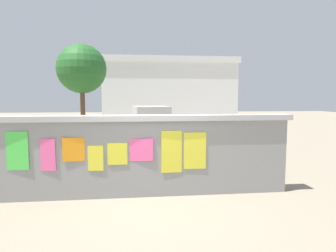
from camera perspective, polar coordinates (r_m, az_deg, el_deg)
name	(u,v)px	position (r m, az deg, el deg)	size (l,w,h in m)	color
ground	(141,141)	(14.41, -5.36, -3.04)	(60.00, 60.00, 0.00)	gray
poster_wall	(148,154)	(6.37, -3.98, -5.65)	(6.45, 0.42, 1.78)	gray
auto_rickshaw_truck	(124,133)	(10.50, -8.73, -1.33)	(3.75, 1.92, 1.85)	black
motorcycle	(199,154)	(8.73, 6.15, -5.61)	(1.89, 0.62, 0.87)	black
bicycle_near	(48,169)	(7.97, -22.71, -7.83)	(1.70, 0.44, 0.95)	black
person_walking	(226,132)	(10.00, 11.35, -1.23)	(0.48, 0.48, 1.62)	#BF6626
person_bystander	(255,143)	(7.83, 16.87, -3.23)	(0.46, 0.46, 1.62)	yellow
tree_roadside	(82,69)	(17.90, -16.72, 10.72)	(2.88, 2.88, 5.29)	brown
building_background	(169,91)	(25.96, 0.13, 7.04)	(11.64, 4.58, 5.58)	white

